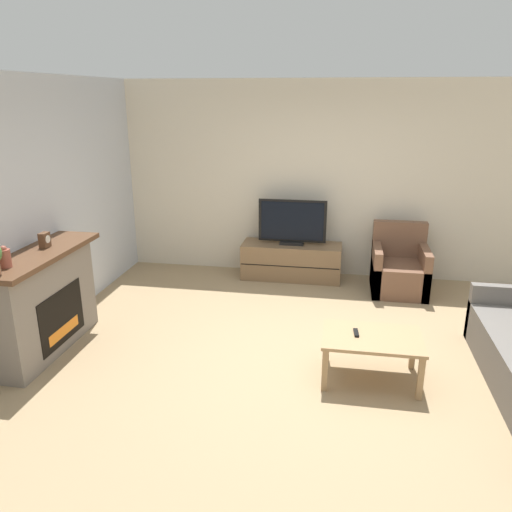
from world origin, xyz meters
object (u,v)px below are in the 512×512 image
(armchair, at_px, (399,270))
(remote, at_px, (356,333))
(fireplace, at_px, (42,301))
(tv, at_px, (292,224))
(mantel_vase_left, at_px, (5,258))
(coffee_table, at_px, (372,342))
(tv_stand, at_px, (291,261))
(mantel_clock, at_px, (45,240))

(armchair, height_order, remote, armchair)
(remote, bearing_deg, fireplace, 175.69)
(tv, bearing_deg, armchair, -9.25)
(mantel_vase_left, relative_size, remote, 1.30)
(coffee_table, bearing_deg, fireplace, 179.89)
(tv, bearing_deg, fireplace, -131.54)
(mantel_vase_left, bearing_deg, remote, 8.80)
(coffee_table, bearing_deg, tv_stand, 111.43)
(coffee_table, bearing_deg, remote, 170.19)
(mantel_clock, bearing_deg, remote, -2.48)
(tv, distance_m, armchair, 1.55)
(mantel_clock, xyz_separation_m, coffee_table, (3.20, -0.16, -0.75))
(coffee_table, bearing_deg, mantel_clock, 177.19)
(mantel_clock, relative_size, tv_stand, 0.11)
(armchair, bearing_deg, fireplace, -148.20)
(remote, bearing_deg, armchair, 70.46)
(tv_stand, bearing_deg, mantel_vase_left, -126.66)
(mantel_clock, xyz_separation_m, remote, (3.06, -0.13, -0.68))
(armchair, relative_size, coffee_table, 0.99)
(fireplace, relative_size, tv_stand, 1.10)
(fireplace, bearing_deg, remote, 0.35)
(mantel_vase_left, height_order, tv_stand, mantel_vase_left)
(fireplace, height_order, armchair, fireplace)
(fireplace, height_order, tv_stand, fireplace)
(tv_stand, height_order, remote, tv_stand)
(mantel_clock, xyz_separation_m, armchair, (3.66, 2.13, -0.84))
(tv, relative_size, armchair, 1.06)
(tv_stand, relative_size, tv, 1.47)
(mantel_clock, distance_m, coffee_table, 3.29)
(tv_stand, xyz_separation_m, tv, (-0.00, -0.00, 0.54))
(mantel_clock, relative_size, coffee_table, 0.17)
(fireplace, relative_size, remote, 9.93)
(tv_stand, bearing_deg, tv, -90.00)
(mantel_vase_left, height_order, mantel_clock, mantel_vase_left)
(tv_stand, bearing_deg, remote, -71.28)
(armchair, bearing_deg, mantel_clock, -149.81)
(mantel_clock, height_order, tv, mantel_clock)
(armchair, xyz_separation_m, coffee_table, (-0.46, -2.29, 0.09))
(mantel_clock, bearing_deg, fireplace, -96.59)
(fireplace, xyz_separation_m, mantel_vase_left, (0.02, -0.45, 0.60))
(mantel_vase_left, height_order, armchair, mantel_vase_left)
(mantel_vase_left, bearing_deg, coffee_table, 7.97)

